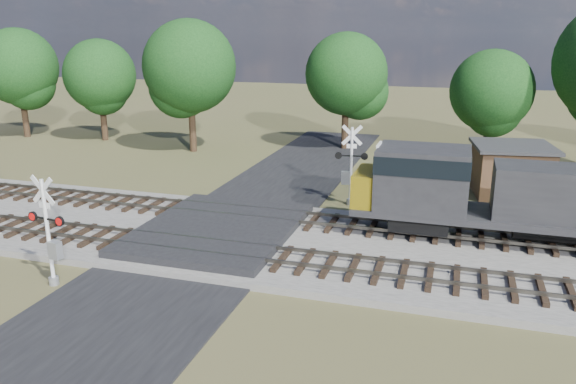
% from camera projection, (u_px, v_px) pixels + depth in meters
% --- Properties ---
extents(ground, '(160.00, 160.00, 0.00)m').
position_uv_depth(ground, '(214.00, 241.00, 26.45)').
color(ground, '#4E512B').
rests_on(ground, ground).
extents(ballast_bed, '(140.00, 10.00, 0.30)m').
position_uv_depth(ballast_bed, '(433.00, 258.00, 24.05)').
color(ballast_bed, gray).
rests_on(ballast_bed, ground).
extents(road, '(7.00, 60.00, 0.08)m').
position_uv_depth(road, '(214.00, 240.00, 26.44)').
color(road, black).
rests_on(road, ground).
extents(crossing_panel, '(7.00, 9.00, 0.62)m').
position_uv_depth(crossing_panel, '(218.00, 231.00, 26.83)').
color(crossing_panel, '#262628').
rests_on(crossing_panel, ground).
extents(track_near, '(140.00, 2.60, 0.33)m').
position_uv_depth(track_near, '(262.00, 256.00, 23.62)').
color(track_near, black).
rests_on(track_near, ballast_bed).
extents(track_far, '(140.00, 2.60, 0.33)m').
position_uv_depth(track_far, '(296.00, 219.00, 28.22)').
color(track_far, black).
rests_on(track_far, ballast_bed).
extents(crossing_signal_near, '(1.76, 0.42, 4.38)m').
position_uv_depth(crossing_signal_near, '(51.00, 241.00, 21.34)').
color(crossing_signal_near, silver).
rests_on(crossing_signal_near, ground).
extents(crossing_signal_far, '(1.84, 0.44, 4.58)m').
position_uv_depth(crossing_signal_far, '(349.00, 172.00, 31.48)').
color(crossing_signal_far, silver).
rests_on(crossing_signal_far, ground).
extents(equipment_shed, '(5.06, 5.06, 3.06)m').
position_uv_depth(equipment_shed, '(511.00, 169.00, 33.56)').
color(equipment_shed, '#47321E').
rests_on(equipment_shed, ground).
extents(treeline, '(78.10, 11.55, 11.92)m').
position_uv_depth(treeline, '(463.00, 70.00, 40.37)').
color(treeline, black).
rests_on(treeline, ground).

